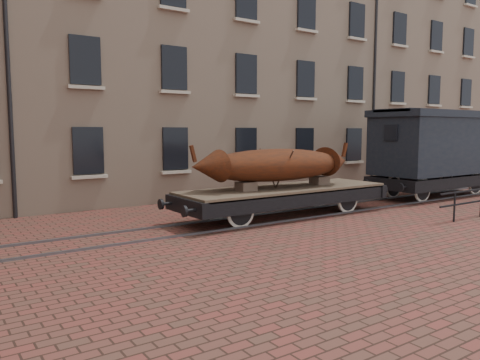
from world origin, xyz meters
TOP-DOWN VIEW (x-y plane):
  - ground at (0.00, 0.00)m, footprint 90.00×90.00m
  - warehouse_cream at (3.00, 9.99)m, footprint 40.00×10.19m
  - rail_track at (0.00, 0.00)m, footprint 30.00×1.52m
  - flatcar_wagon at (-0.89, -0.00)m, footprint 8.53×2.31m
  - iron_boat at (-1.29, 0.00)m, footprint 6.15×2.18m
  - goods_van at (7.82, 0.00)m, footprint 7.34×2.68m

SIDE VIEW (x-z plane):
  - ground at x=0.00m, z-range 0.00..0.00m
  - rail_track at x=0.00m, z-range 0.00..0.06m
  - flatcar_wagon at x=-0.89m, z-range 0.16..1.45m
  - iron_boat at x=-1.29m, z-range 1.04..2.53m
  - goods_van at x=7.82m, z-range 0.48..4.28m
  - warehouse_cream at x=3.00m, z-range 0.00..14.00m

